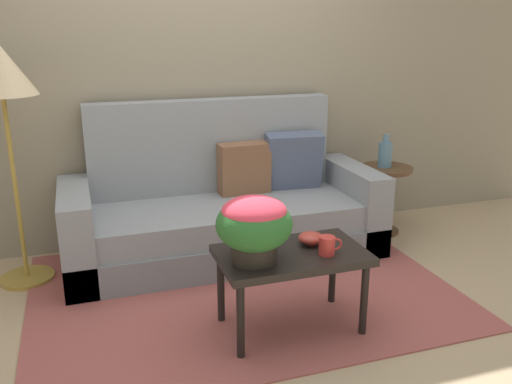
{
  "coord_description": "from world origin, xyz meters",
  "views": [
    {
      "loc": [
        -0.94,
        -3.03,
        1.67
      ],
      "look_at": [
        0.1,
        0.08,
        0.66
      ],
      "focal_mm": 38.14,
      "sensor_mm": 36.0,
      "label": 1
    }
  ],
  "objects_px": {
    "coffee_table": "(292,261)",
    "floor_lamp": "(1,83)",
    "snack_bowl": "(311,238)",
    "potted_plant": "(254,224)",
    "side_table": "(385,188)",
    "coffee_mug": "(327,246)",
    "table_vase": "(385,154)",
    "couch": "(225,211)"
  },
  "relations": [
    {
      "from": "couch",
      "to": "potted_plant",
      "type": "bearing_deg",
      "value": -98.06
    },
    {
      "from": "potted_plant",
      "to": "table_vase",
      "type": "relative_size",
      "value": 1.5
    },
    {
      "from": "couch",
      "to": "potted_plant",
      "type": "xyz_separation_m",
      "value": [
        -0.17,
        -1.23,
        0.35
      ]
    },
    {
      "from": "coffee_table",
      "to": "potted_plant",
      "type": "bearing_deg",
      "value": -168.09
    },
    {
      "from": "couch",
      "to": "table_vase",
      "type": "bearing_deg",
      "value": -0.16
    },
    {
      "from": "coffee_table",
      "to": "floor_lamp",
      "type": "height_order",
      "value": "floor_lamp"
    },
    {
      "from": "side_table",
      "to": "potted_plant",
      "type": "xyz_separation_m",
      "value": [
        -1.53,
        -1.21,
        0.3
      ]
    },
    {
      "from": "coffee_mug",
      "to": "table_vase",
      "type": "distance_m",
      "value": 1.7
    },
    {
      "from": "coffee_mug",
      "to": "snack_bowl",
      "type": "distance_m",
      "value": 0.16
    },
    {
      "from": "couch",
      "to": "potted_plant",
      "type": "distance_m",
      "value": 1.29
    },
    {
      "from": "side_table",
      "to": "table_vase",
      "type": "xyz_separation_m",
      "value": [
        -0.01,
        0.01,
        0.28
      ]
    },
    {
      "from": "side_table",
      "to": "snack_bowl",
      "type": "distance_m",
      "value": 1.6
    },
    {
      "from": "coffee_table",
      "to": "table_vase",
      "type": "xyz_separation_m",
      "value": [
        1.29,
        1.17,
        0.26
      ]
    },
    {
      "from": "couch",
      "to": "coffee_table",
      "type": "relative_size",
      "value": 2.81
    },
    {
      "from": "coffee_table",
      "to": "potted_plant",
      "type": "distance_m",
      "value": 0.36
    },
    {
      "from": "couch",
      "to": "floor_lamp",
      "type": "distance_m",
      "value": 1.73
    },
    {
      "from": "floor_lamp",
      "to": "snack_bowl",
      "type": "height_order",
      "value": "floor_lamp"
    },
    {
      "from": "coffee_table",
      "to": "table_vase",
      "type": "bearing_deg",
      "value": 42.29
    },
    {
      "from": "table_vase",
      "to": "potted_plant",
      "type": "bearing_deg",
      "value": -141.27
    },
    {
      "from": "coffee_mug",
      "to": "snack_bowl",
      "type": "relative_size",
      "value": 0.93
    },
    {
      "from": "coffee_mug",
      "to": "couch",
      "type": "bearing_deg",
      "value": 100.27
    },
    {
      "from": "coffee_mug",
      "to": "table_vase",
      "type": "bearing_deg",
      "value": 48.56
    },
    {
      "from": "couch",
      "to": "coffee_mug",
      "type": "relative_size",
      "value": 17.0
    },
    {
      "from": "potted_plant",
      "to": "floor_lamp",
      "type": "bearing_deg",
      "value": 136.03
    },
    {
      "from": "coffee_table",
      "to": "potted_plant",
      "type": "height_order",
      "value": "potted_plant"
    },
    {
      "from": "side_table",
      "to": "coffee_mug",
      "type": "distance_m",
      "value": 1.69
    },
    {
      "from": "floor_lamp",
      "to": "coffee_mug",
      "type": "relative_size",
      "value": 11.73
    },
    {
      "from": "snack_bowl",
      "to": "floor_lamp",
      "type": "bearing_deg",
      "value": 146.1
    },
    {
      "from": "potted_plant",
      "to": "snack_bowl",
      "type": "bearing_deg",
      "value": 16.26
    },
    {
      "from": "couch",
      "to": "snack_bowl",
      "type": "relative_size",
      "value": 15.81
    },
    {
      "from": "coffee_table",
      "to": "snack_bowl",
      "type": "bearing_deg",
      "value": 23.07
    },
    {
      "from": "coffee_mug",
      "to": "table_vase",
      "type": "height_order",
      "value": "table_vase"
    },
    {
      "from": "coffee_mug",
      "to": "side_table",
      "type": "bearing_deg",
      "value": 48.02
    },
    {
      "from": "snack_bowl",
      "to": "side_table",
      "type": "bearing_deg",
      "value": 43.53
    },
    {
      "from": "couch",
      "to": "side_table",
      "type": "bearing_deg",
      "value": -0.67
    },
    {
      "from": "side_table",
      "to": "floor_lamp",
      "type": "relative_size",
      "value": 0.36
    },
    {
      "from": "couch",
      "to": "floor_lamp",
      "type": "height_order",
      "value": "floor_lamp"
    },
    {
      "from": "table_vase",
      "to": "floor_lamp",
      "type": "bearing_deg",
      "value": -179.46
    },
    {
      "from": "floor_lamp",
      "to": "table_vase",
      "type": "bearing_deg",
      "value": 0.54
    },
    {
      "from": "coffee_table",
      "to": "side_table",
      "type": "height_order",
      "value": "side_table"
    },
    {
      "from": "potted_plant",
      "to": "coffee_mug",
      "type": "height_order",
      "value": "potted_plant"
    },
    {
      "from": "floor_lamp",
      "to": "snack_bowl",
      "type": "distance_m",
      "value": 2.11
    }
  ]
}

